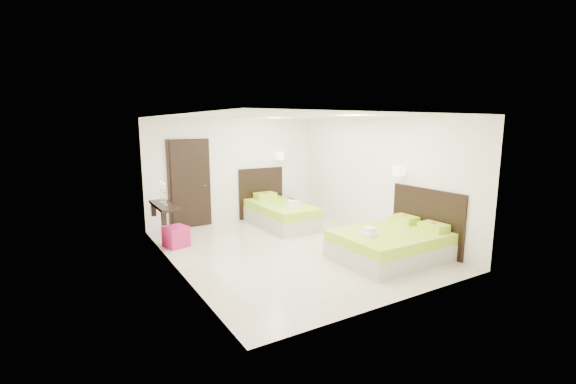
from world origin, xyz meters
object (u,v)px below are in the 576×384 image
bed_single (279,212)px  bed_double (393,243)px  nightstand (283,207)px  ottoman (176,237)px

bed_single → bed_double: bed_single is taller
nightstand → ottoman: (-3.30, -1.33, -0.01)m
bed_single → nightstand: (0.66, 0.90, -0.09)m
bed_double → ottoman: (-3.27, 2.75, -0.08)m
bed_double → ottoman: bearing=139.9°
bed_single → ottoman: bearing=-170.8°
ottoman → bed_single: bearing=9.2°
ottoman → bed_double: bearing=-40.1°
bed_single → bed_double: size_ratio=1.08×
nightstand → ottoman: size_ratio=1.19×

